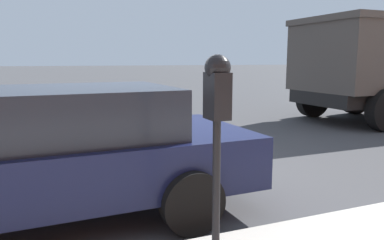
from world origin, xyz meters
name	(u,v)px	position (x,y,z in m)	size (l,w,h in m)	color
ground_plane	(136,180)	(0.00, 0.00, 0.00)	(220.00, 220.00, 0.00)	#424244
parking_meter	(217,107)	(-2.64, 0.00, 1.36)	(0.21, 0.19, 1.60)	black
car_navy	(25,153)	(-0.95, 1.37, 0.75)	(2.19, 5.00, 1.41)	#14193D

